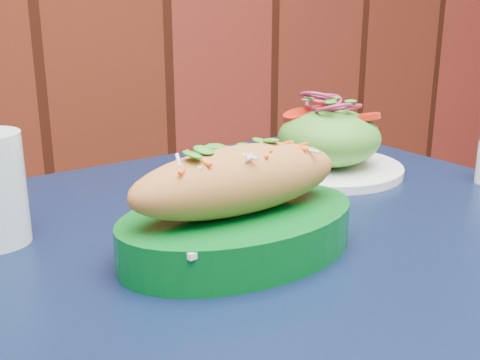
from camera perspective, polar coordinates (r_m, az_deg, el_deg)
cafe_table at (r=0.70m, az=5.19°, el=-12.22°), size 0.87×0.87×0.75m
banh_mi_basket at (r=0.61m, az=-0.14°, el=-2.75°), size 0.27×0.19×0.12m
salad_plate at (r=0.90m, az=8.41°, el=3.50°), size 0.22×0.22×0.12m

